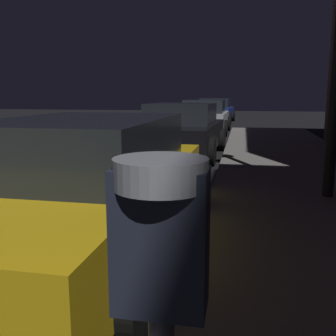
{
  "coord_description": "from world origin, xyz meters",
  "views": [
    {
      "loc": [
        4.48,
        -0.34,
        1.67
      ],
      "look_at": [
        4.02,
        2.04,
        1.21
      ],
      "focal_mm": 41.69,
      "sensor_mm": 36.0,
      "label": 1
    }
  ],
  "objects_px": {
    "parking_meter": "(161,317)",
    "car_blue": "(216,110)",
    "car_yellow_cab": "(85,185)",
    "car_silver": "(205,117)",
    "car_black": "(182,130)"
  },
  "relations": [
    {
      "from": "car_black",
      "to": "car_silver",
      "type": "height_order",
      "value": "same"
    },
    {
      "from": "car_black",
      "to": "parking_meter",
      "type": "bearing_deg",
      "value": -81.41
    },
    {
      "from": "car_blue",
      "to": "car_yellow_cab",
      "type": "bearing_deg",
      "value": -90.0
    },
    {
      "from": "car_yellow_cab",
      "to": "car_blue",
      "type": "relative_size",
      "value": 1.05
    },
    {
      "from": "car_silver",
      "to": "car_blue",
      "type": "xyz_separation_m",
      "value": [
        0.0,
        6.66,
        0.01
      ]
    },
    {
      "from": "car_black",
      "to": "car_yellow_cab",
      "type": "bearing_deg",
      "value": -90.0
    },
    {
      "from": "car_yellow_cab",
      "to": "car_silver",
      "type": "distance_m",
      "value": 13.23
    },
    {
      "from": "parking_meter",
      "to": "car_yellow_cab",
      "type": "distance_m",
      "value": 3.43
    },
    {
      "from": "car_black",
      "to": "car_silver",
      "type": "distance_m",
      "value": 6.56
    },
    {
      "from": "car_yellow_cab",
      "to": "car_blue",
      "type": "bearing_deg",
      "value": 90.0
    },
    {
      "from": "parking_meter",
      "to": "car_blue",
      "type": "height_order",
      "value": "parking_meter"
    },
    {
      "from": "parking_meter",
      "to": "car_black",
      "type": "distance_m",
      "value": 9.85
    },
    {
      "from": "car_silver",
      "to": "parking_meter",
      "type": "bearing_deg",
      "value": -84.84
    },
    {
      "from": "car_blue",
      "to": "parking_meter",
      "type": "bearing_deg",
      "value": -86.34
    },
    {
      "from": "car_blue",
      "to": "car_black",
      "type": "bearing_deg",
      "value": -90.0
    }
  ]
}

